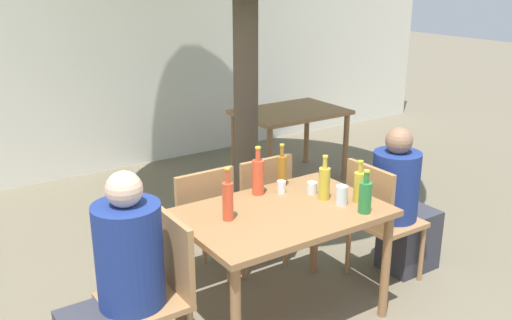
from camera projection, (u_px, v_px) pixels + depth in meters
name	position (u px, v px, depth m)	size (l,w,h in m)	color
ground_plane	(281.00, 317.00, 3.83)	(30.00, 30.00, 0.00)	#706651
cafe_building_wall	(90.00, 49.00, 6.17)	(10.00, 0.08, 2.80)	white
dining_table_front	(282.00, 224.00, 3.61)	(1.27, 0.85, 0.78)	#996B42
dining_table_back	(290.00, 120.00, 6.15)	(1.14, 0.80, 0.78)	#996B42
patio_chair_0	(157.00, 286.00, 3.20)	(0.44, 0.44, 0.92)	#A87A4C
patio_chair_1	(379.00, 215.00, 4.12)	(0.44, 0.44, 0.92)	#A87A4C
patio_chair_2	(198.00, 220.00, 4.04)	(0.44, 0.44, 0.92)	#A87A4C
patio_chair_3	(258.00, 204.00, 4.31)	(0.44, 0.44, 0.92)	#A87A4C
person_seated_0	(117.00, 293.00, 3.07)	(0.58, 0.37, 1.24)	#383842
person_seated_1	(402.00, 209.00, 4.25)	(0.57, 0.34, 1.16)	#383842
amber_bottle_0	(282.00, 170.00, 3.95)	(0.07, 0.07, 0.30)	#9E661E
oil_cruet_1	(359.00, 186.00, 3.68)	(0.07, 0.07, 0.28)	gold
soda_bottle_2	(258.00, 176.00, 3.80)	(0.08, 0.08, 0.33)	#DB4C2D
soda_bottle_3	(228.00, 200.00, 3.41)	(0.07, 0.07, 0.33)	#DB4C2D
oil_cruet_4	(324.00, 182.00, 3.72)	(0.08, 0.08, 0.30)	gold
green_bottle_5	(365.00, 196.00, 3.52)	(0.08, 0.08, 0.28)	#287A38
drinking_glass_0	(312.00, 188.00, 3.84)	(0.07, 0.07, 0.08)	white
drinking_glass_1	(281.00, 187.00, 3.85)	(0.06, 0.06, 0.09)	white
drinking_glass_2	(342.00, 195.00, 3.65)	(0.08, 0.08, 0.13)	silver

